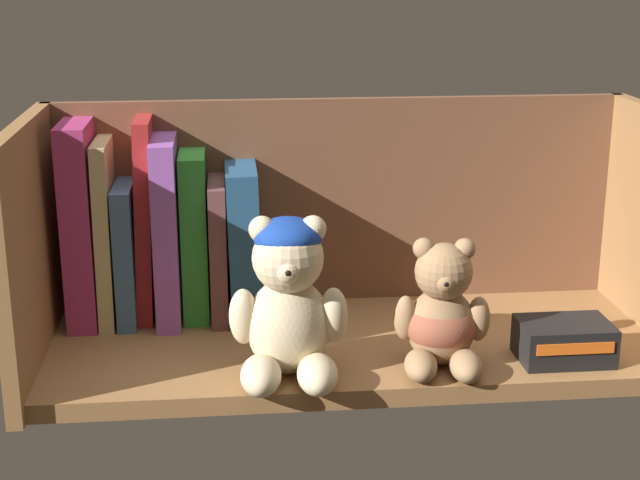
% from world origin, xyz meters
% --- Properties ---
extents(shelf_board, '(0.67, 0.26, 0.02)m').
position_xyz_m(shelf_board, '(0.00, 0.00, 0.01)').
color(shelf_board, olive).
rests_on(shelf_board, ground).
extents(shelf_back_panel, '(0.69, 0.01, 0.27)m').
position_xyz_m(shelf_back_panel, '(0.00, 0.14, 0.13)').
color(shelf_back_panel, brown).
rests_on(shelf_back_panel, ground).
extents(shelf_side_panel_left, '(0.02, 0.28, 0.27)m').
position_xyz_m(shelf_side_panel_left, '(-0.34, 0.00, 0.13)').
color(shelf_side_panel_left, olive).
rests_on(shelf_side_panel_left, ground).
extents(book_0, '(0.03, 0.12, 0.23)m').
position_xyz_m(book_0, '(-0.30, 0.10, 0.14)').
color(book_0, '#A22F66').
rests_on(book_0, shelf_board).
extents(book_1, '(0.02, 0.12, 0.21)m').
position_xyz_m(book_1, '(-0.27, 0.10, 0.13)').
color(book_1, tan).
rests_on(book_1, shelf_board).
extents(book_2, '(0.02, 0.12, 0.16)m').
position_xyz_m(book_2, '(-0.25, 0.10, 0.10)').
color(book_2, '#3C6286').
rests_on(book_2, shelf_board).
extents(book_3, '(0.02, 0.09, 0.24)m').
position_xyz_m(book_3, '(-0.23, 0.10, 0.14)').
color(book_3, '#AC2626').
rests_on(book_3, shelf_board).
extents(book_4, '(0.03, 0.14, 0.21)m').
position_xyz_m(book_4, '(-0.20, 0.10, 0.13)').
color(book_4, '#9454B2').
rests_on(book_4, shelf_board).
extents(book_5, '(0.03, 0.10, 0.20)m').
position_xyz_m(book_5, '(-0.17, 0.10, 0.12)').
color(book_5, green).
rests_on(book_5, shelf_board).
extents(book_6, '(0.02, 0.13, 0.16)m').
position_xyz_m(book_6, '(-0.15, 0.10, 0.10)').
color(book_6, brown).
rests_on(book_6, shelf_board).
extents(book_7, '(0.04, 0.13, 0.18)m').
position_xyz_m(book_7, '(-0.12, 0.10, 0.11)').
color(book_7, navy).
rests_on(book_7, shelf_board).
extents(teddy_bear_larger, '(0.12, 0.12, 0.17)m').
position_xyz_m(teddy_bear_larger, '(-0.08, -0.08, 0.10)').
color(teddy_bear_larger, beige).
rests_on(teddy_bear_larger, shelf_board).
extents(teddy_bear_smaller, '(0.10, 0.11, 0.14)m').
position_xyz_m(teddy_bear_smaller, '(0.08, -0.08, 0.07)').
color(teddy_bear_smaller, '#93704C').
rests_on(teddy_bear_smaller, shelf_board).
extents(small_product_box, '(0.10, 0.07, 0.04)m').
position_xyz_m(small_product_box, '(0.21, -0.08, 0.04)').
color(small_product_box, black).
rests_on(small_product_box, shelf_board).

